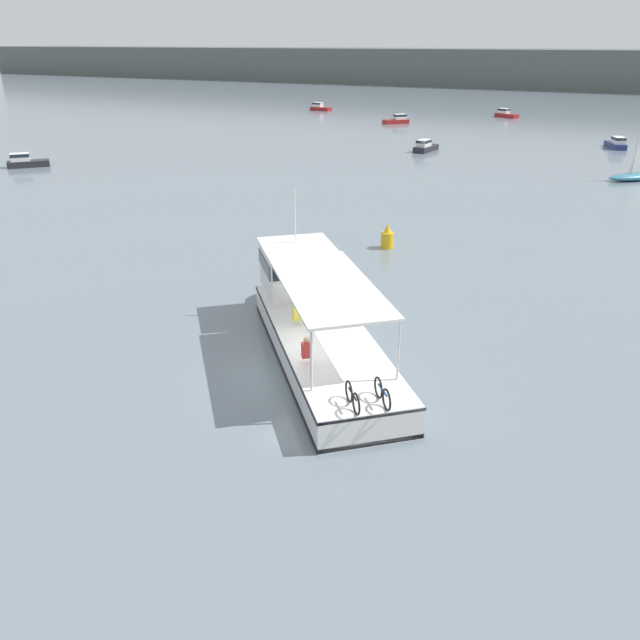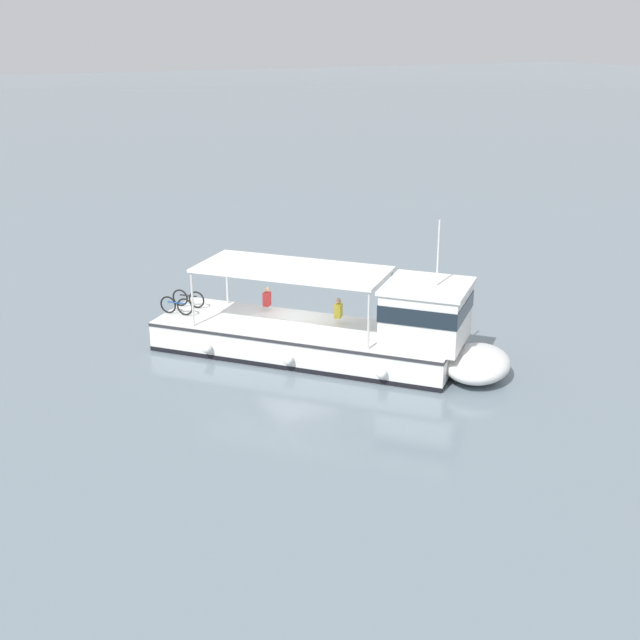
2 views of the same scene
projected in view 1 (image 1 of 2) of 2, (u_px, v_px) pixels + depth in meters
ground_plane at (302, 374)px, 21.86m from camera, size 400.00×400.00×0.00m
distant_shoreline at (619, 70)px, 147.19m from camera, size 400.00×28.00×8.72m
ferry_main at (313, 319)px, 23.71m from camera, size 10.73×11.57×5.32m
motorboat_outer_anchorage at (397, 119)px, 87.26m from camera, size 3.40×3.52×1.26m
motorboat_horizon_east at (616, 143)px, 67.19m from camera, size 2.56×3.82×1.26m
sailboat_far_right at (635, 174)px, 51.77m from camera, size 4.47×4.29×5.40m
motorboat_off_stern at (320, 107)px, 103.52m from camera, size 3.75×1.79×1.26m
motorboat_off_bow at (25, 161)px, 57.28m from camera, size 3.35×3.56×1.26m
motorboat_near_starboard at (506, 114)px, 94.33m from camera, size 3.80×2.78×1.26m
motorboat_horizon_west at (425, 146)px, 65.26m from camera, size 1.76×3.74×1.26m
channel_buoy at (387, 238)px, 34.87m from camera, size 0.70×0.70×1.40m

